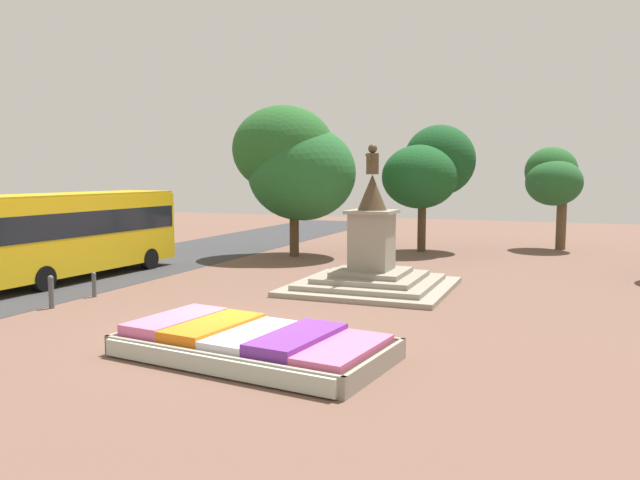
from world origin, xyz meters
name	(u,v)px	position (x,y,z in m)	size (l,w,h in m)	color
ground_plane	(225,336)	(0.00, 0.00, 0.00)	(85.43, 85.43, 0.00)	brown
flower_planter	(250,344)	(1.41, -1.32, 0.30)	(6.39, 3.85, 0.68)	#38281C
statue_monument	(372,264)	(1.52, 7.61, 0.89)	(5.48, 5.48, 5.11)	gray
city_bus	(74,230)	(-9.99, 5.57, 1.91)	(2.95, 9.40, 3.33)	gold
kerb_bollard_mid_b	(51,291)	(-6.62, 0.95, 0.54)	(0.17, 0.17, 1.02)	#4C5156
kerb_bollard_north	(94,284)	(-6.64, 2.82, 0.45)	(0.15, 0.15, 0.85)	#4C5156
park_tree_far_left	(294,163)	(-4.63, 14.69, 4.61)	(6.05, 5.37, 7.40)	#4C3823
park_tree_far_right	(553,178)	(7.12, 22.59, 3.86)	(3.05, 3.53, 5.54)	brown
park_tree_mid_canopy	(430,169)	(1.16, 19.04, 4.34)	(4.56, 5.21, 6.65)	#4C3823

